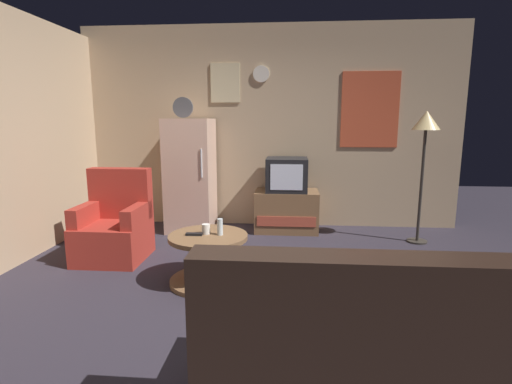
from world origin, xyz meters
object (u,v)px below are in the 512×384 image
Objects in this scene: standing_lamp at (426,131)px; armchair at (115,227)px; remote_control at (194,234)px; coffee_table at (209,259)px; tv_stand at (286,211)px; wine_glass at (220,227)px; crt_tv at (287,175)px; couch at (368,355)px; mug_ceramic_white at (206,229)px; fridge at (190,175)px.

standing_lamp is 3.71m from armchair.
coffee_table is at bearing 11.98° from remote_control.
wine_glass is at bearing -108.29° from tv_stand.
couch is (0.44, -3.33, -0.46)m from crt_tv.
standing_lamp is at bearing 30.64° from mug_ceramic_white.
mug_ceramic_white is 0.05× the size of couch.
armchair is at bearing 147.26° from remote_control.
crt_tv is at bearing 166.83° from standing_lamp.
crt_tv is 0.32× the size of couch.
armchair is at bearing -116.09° from fridge.
wine_glass is at bearing 7.14° from remote_control.
standing_lamp is 2.97m from remote_control.
mug_ceramic_white reaches higher than coffee_table.
mug_ceramic_white is (-2.34, -1.39, -0.85)m from standing_lamp.
tv_stand is at bearing 68.67° from coffee_table.
coffee_table is (-2.32, -1.42, -1.13)m from standing_lamp.
armchair is 3.11m from couch.
remote_control is at bearing 130.05° from couch.
tv_stand reaches higher than remote_control.
mug_ceramic_white is 0.12m from remote_control.
crt_tv is (-0.01, -0.00, 0.49)m from tv_stand.
mug_ceramic_white is at bearing -112.36° from tv_stand.
crt_tv is at bearing 2.91° from fridge.
armchair reaches higher than tv_stand.
armchair is (-1.26, 0.58, -0.20)m from wine_glass.
fridge is 2.11× the size of tv_stand.
armchair is (-1.12, 0.56, -0.17)m from mug_ceramic_white.
remote_control is (-0.23, -0.04, -0.06)m from wine_glass.
coffee_table is (-0.70, -1.80, -0.54)m from crt_tv.
remote_control is 0.09× the size of couch.
armchair is at bearing 153.70° from mug_ceramic_white.
tv_stand is at bearing 71.71° from wine_glass.
standing_lamp is (1.61, -0.38, 1.08)m from tv_stand.
remote_control is 1.96m from couch.
couch reaches higher than mug_ceramic_white.
wine_glass is (-0.59, -1.79, 0.26)m from tv_stand.
fridge is 1.90m from coffee_table.
remote_control is (-0.82, -1.83, -0.30)m from crt_tv.
fridge reaches higher than armchair.
crt_tv is 3.60× the size of remote_control.
tv_stand is at bearing 33.21° from armchair.
crt_tv is at bearing -169.44° from tv_stand.
armchair reaches higher than wine_glass.
crt_tv reaches higher than couch.
crt_tv is 1.90m from wine_glass.
standing_lamp reaches higher than couch.
coffee_table is 1.29m from armchair.
armchair is (-3.47, -0.83, -1.02)m from standing_lamp.
couch is (1.14, -1.53, 0.08)m from coffee_table.
fridge is 3.71m from couch.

